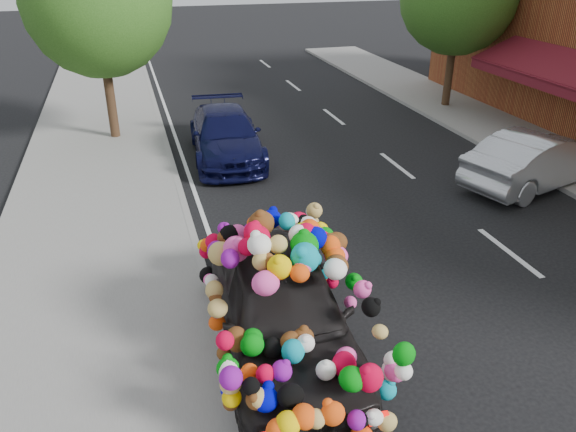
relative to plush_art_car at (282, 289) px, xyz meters
name	(u,v)px	position (x,y,z in m)	size (l,w,h in m)	color
ground	(339,279)	(1.53, 1.65, -1.12)	(100.00, 100.00, 0.00)	black
sidewalk	(92,316)	(-2.77, 1.65, -1.06)	(4.00, 60.00, 0.12)	gray
kerb	(211,297)	(-0.82, 1.65, -1.05)	(0.15, 60.00, 0.13)	gray
lane_markings	(509,252)	(5.13, 1.65, -1.11)	(6.00, 50.00, 0.01)	silver
tree_near_sidewalk	(97,2)	(-2.27, 11.15, 2.90)	(4.20, 4.20, 6.13)	#332114
plush_art_car	(282,289)	(0.00, 0.00, 0.00)	(2.46, 4.82, 2.18)	black
navy_sedan	(226,135)	(0.75, 8.60, -0.45)	(1.86, 4.58, 1.33)	black
silver_hatchback	(537,160)	(7.80, 4.42, -0.43)	(1.46, 4.20, 1.38)	#B0B2B7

